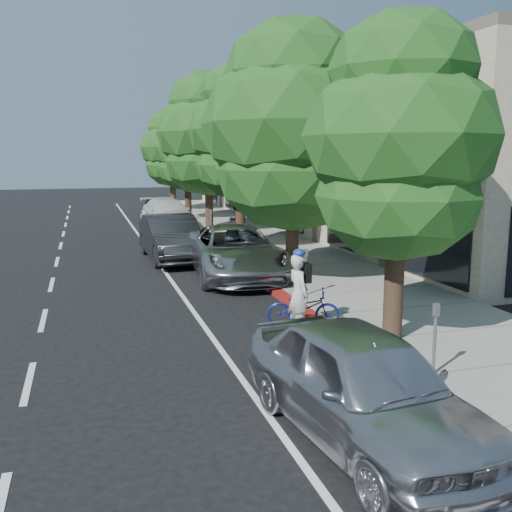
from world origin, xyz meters
name	(u,v)px	position (x,y,z in m)	size (l,w,h in m)	color
ground	(315,322)	(0.00, 0.00, 0.00)	(120.00, 120.00, 0.00)	black
sidewalk	(290,257)	(2.30, 8.00, 0.07)	(4.60, 56.00, 0.15)	gray
curb	(231,260)	(0.00, 8.00, 0.07)	(0.30, 56.00, 0.15)	#9E998E
curb_red_segment	(300,308)	(0.00, 1.00, 0.07)	(0.32, 4.00, 0.15)	maroon
storefront_building	(350,163)	(9.60, 18.00, 3.50)	(10.00, 36.00, 7.00)	beige
street_tree_0	(400,142)	(0.90, -2.00, 4.16)	(3.91, 3.91, 6.68)	black
street_tree_1	(293,128)	(0.90, 4.00, 4.70)	(5.50, 5.50, 7.86)	black
street_tree_2	(240,133)	(0.90, 10.00, 4.76)	(4.17, 4.17, 7.55)	black
street_tree_3	(208,135)	(0.90, 16.00, 4.89)	(5.15, 5.15, 8.01)	black
street_tree_4	(187,149)	(0.90, 22.00, 4.30)	(4.17, 4.17, 6.94)	black
street_tree_5	(172,149)	(0.90, 28.00, 4.37)	(4.46, 4.46, 7.11)	black
cyclist	(299,294)	(-0.70, -0.72, 0.89)	(0.65, 0.43, 1.79)	silver
bicycle	(303,308)	(-0.40, -0.27, 0.44)	(0.58, 1.67, 0.88)	navy
silver_suv	(235,252)	(-0.50, 5.50, 0.83)	(2.74, 5.94, 1.65)	#A6A7AB
dark_sedan	(171,238)	(-2.03, 9.14, 0.85)	(1.79, 5.14, 1.69)	black
white_pickup	(168,214)	(-0.84, 18.63, 0.79)	(2.21, 5.44, 1.58)	white
dark_suv_far	(158,210)	(-1.00, 21.50, 0.78)	(1.84, 4.56, 1.55)	black
near_car_a	(364,386)	(-1.58, -5.50, 0.80)	(1.88, 4.67, 1.59)	#B4B4B9
pedestrian	(236,220)	(1.22, 11.93, 1.12)	(0.95, 0.74, 1.95)	black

